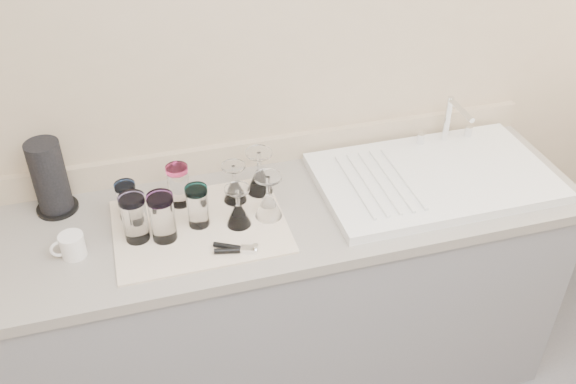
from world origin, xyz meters
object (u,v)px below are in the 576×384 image
object	(u,v)px
tumbler_blue	(162,217)
goblet_back_left	(235,188)
can_opener	(236,249)
paper_towel_roll	(50,178)
tumbler_magenta	(135,218)
goblet_front_right	(268,202)
sink_unit	(434,177)
tumbler_purple	(179,185)
tumbler_lavender	(198,206)
goblet_back_right	(260,178)
white_mug	(72,246)
tumbler_teal	(127,200)
goblet_front_left	(238,212)

from	to	relation	value
tumbler_blue	goblet_back_left	world-z (taller)	tumbler_blue
can_opener	paper_towel_roll	world-z (taller)	paper_towel_roll
tumbler_magenta	goblet_front_right	bearing A→B (deg)	-0.29
sink_unit	goblet_back_left	size ratio (longest dim) A/B	5.78
tumbler_blue	paper_towel_roll	distance (m)	0.42
sink_unit	tumbler_purple	bearing A→B (deg)	173.09
tumbler_blue	can_opener	xyz separation A→B (m)	(0.20, -0.12, -0.07)
tumbler_lavender	goblet_back_left	distance (m)	0.17
tumbler_blue	goblet_front_right	xyz separation A→B (m)	(0.34, 0.02, -0.03)
sink_unit	paper_towel_roll	bearing A→B (deg)	171.28
goblet_back_right	white_mug	xyz separation A→B (m)	(-0.63, -0.16, -0.02)
can_opener	tumbler_blue	bearing A→B (deg)	148.22
sink_unit	tumbler_magenta	world-z (taller)	sink_unit
tumbler_teal	can_opener	size ratio (longest dim) A/B	0.97
goblet_back_left	paper_towel_roll	world-z (taller)	paper_towel_roll
goblet_back_left	tumbler_lavender	bearing A→B (deg)	-145.73
tumbler_magenta	can_opener	distance (m)	0.33
can_opener	paper_towel_roll	size ratio (longest dim) A/B	0.53
goblet_back_right	paper_towel_roll	xyz separation A→B (m)	(-0.68, 0.10, 0.06)
goblet_back_left	white_mug	world-z (taller)	goblet_back_left
tumbler_teal	tumbler_blue	distance (m)	0.17
goblet_front_left	paper_towel_roll	world-z (taller)	paper_towel_roll
tumbler_blue	white_mug	bearing A→B (deg)	179.70
tumbler_lavender	can_opener	xyz separation A→B (m)	(0.09, -0.16, -0.06)
sink_unit	can_opener	xyz separation A→B (m)	(-0.76, -0.18, -0.00)
sink_unit	goblet_back_left	world-z (taller)	sink_unit
tumbler_purple	tumbler_magenta	distance (m)	0.21
white_mug	can_opener	bearing A→B (deg)	-14.70
goblet_back_right	can_opener	size ratio (longest dim) A/B	1.18
sink_unit	goblet_front_left	size ratio (longest dim) A/B	5.71
sink_unit	paper_towel_roll	size ratio (longest dim) A/B	3.17
tumbler_teal	paper_towel_roll	xyz separation A→B (m)	(-0.23, 0.12, 0.05)
tumbler_blue	goblet_front_left	xyz separation A→B (m)	(0.24, 0.00, -0.03)
tumbler_lavender	goblet_back_right	world-z (taller)	goblet_back_right
tumbler_purple	goblet_front_right	distance (m)	0.31
tumbler_teal	goblet_back_left	size ratio (longest dim) A/B	0.94
tumbler_teal	goblet_front_left	distance (m)	0.36
can_opener	goblet_back_right	bearing A→B (deg)	62.84
tumbler_blue	paper_towel_roll	world-z (taller)	paper_towel_roll
tumbler_lavender	goblet_front_left	size ratio (longest dim) A/B	1.00
goblet_front_right	white_mug	world-z (taller)	goblet_front_right
goblet_back_left	can_opener	size ratio (longest dim) A/B	1.04
goblet_back_right	paper_towel_roll	bearing A→B (deg)	171.87
goblet_front_left	goblet_front_right	xyz separation A→B (m)	(0.10, 0.02, 0.01)
tumbler_teal	can_opener	bearing A→B (deg)	-41.18
paper_towel_roll	goblet_front_right	bearing A→B (deg)	-19.53
sink_unit	tumbler_lavender	size ratio (longest dim) A/B	5.71
white_mug	tumbler_magenta	bearing A→B (deg)	5.65
goblet_back_right	can_opener	xyz separation A→B (m)	(-0.15, -0.29, -0.05)
tumbler_purple	tumbler_blue	world-z (taller)	tumbler_blue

